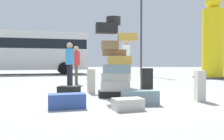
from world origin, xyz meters
TOP-DOWN VIEW (x-y plane):
  - ground_plane at (0.00, 0.00)m, footprint 80.00×80.00m
  - suitcase_tower at (-0.29, -0.19)m, footprint 1.03×0.77m
  - suitcase_slate_behind_tower at (0.18, -1.28)m, footprint 0.78×0.35m
  - suitcase_black_foreground_far at (-1.52, 0.16)m, footprint 0.62×0.46m
  - suitcase_navy_white_trunk at (-1.27, -1.63)m, footprint 0.76×0.48m
  - suitcase_cream_foreground_near at (1.62, -0.85)m, footprint 0.21×0.31m
  - suitcase_cream_right_side at (-0.11, -1.79)m, footprint 0.63×0.49m
  - suitcase_black_upright_blue at (0.71, 0.94)m, footprint 0.33×0.44m
  - suitcase_cream_left_side at (-0.95, 0.61)m, footprint 0.26×0.35m
  - person_bearded_onlooker at (-1.83, 2.39)m, footprint 0.30×0.31m
  - person_tourist_with_camera at (-1.73, 3.43)m, footprint 0.30×0.34m
  - person_passerby_in_red at (0.18, 2.20)m, footprint 0.30×0.34m
  - yellow_dummy_statue at (5.35, 6.68)m, footprint 1.59×1.59m
  - parked_bus at (-7.07, 11.53)m, footprint 10.40×4.90m
  - lamp_post at (1.82, 9.55)m, footprint 0.36×0.36m

SIDE VIEW (x-z plane):
  - ground_plane at x=0.00m, z-range 0.00..0.00m
  - suitcase_cream_right_side at x=-0.11m, z-range 0.00..0.22m
  - suitcase_black_foreground_far at x=-1.52m, z-range 0.00..0.25m
  - suitcase_navy_white_trunk at x=-1.27m, z-range 0.00..0.28m
  - suitcase_slate_behind_tower at x=0.18m, z-range 0.00..0.30m
  - suitcase_cream_left_side at x=-0.95m, z-range 0.00..0.70m
  - suitcase_cream_foreground_near at x=1.62m, z-range 0.00..0.70m
  - suitcase_black_upright_blue at x=0.71m, z-range 0.00..0.71m
  - suitcase_tower at x=-0.29m, z-range -0.20..1.83m
  - person_tourist_with_camera at x=-1.73m, z-range 0.15..1.70m
  - person_bearded_onlooker at x=-1.83m, z-range 0.16..1.76m
  - person_passerby_in_red at x=0.18m, z-range 0.16..1.89m
  - parked_bus at x=-7.07m, z-range 0.26..3.41m
  - yellow_dummy_statue at x=5.35m, z-range -0.25..4.43m
  - lamp_post at x=1.82m, z-range 0.95..7.28m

